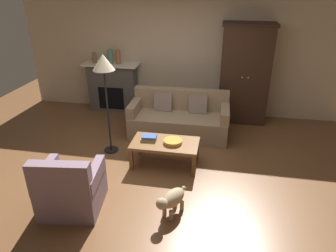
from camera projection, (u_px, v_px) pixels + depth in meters
The scene contains 14 objects.
ground_plane at pixel (157, 167), 5.16m from camera, with size 9.60×9.60×0.00m, color brown.
back_wall at pixel (181, 51), 6.82m from camera, with size 7.20×0.10×2.80m, color beige.
fireplace at pixel (113, 87), 7.21m from camera, with size 1.26×0.48×1.12m.
armoire at pixel (245, 74), 6.46m from camera, with size 1.06×0.57×2.08m.
couch at pixel (179, 119), 6.14m from camera, with size 1.93×0.88×0.86m.
coffee_table at pixel (165, 145), 5.09m from camera, with size 1.10×0.60×0.42m.
fruit_bowl at pixel (173, 142), 5.03m from camera, with size 0.30×0.30×0.06m, color orange.
book_stack at pixel (149, 138), 5.13m from camera, with size 0.26×0.19×0.08m.
mantel_vase_bronze at pixel (95, 58), 6.97m from camera, with size 0.10×0.10×0.23m, color olive.
mantel_vase_jade at pixel (110, 57), 6.89m from camera, with size 0.13×0.13×0.31m, color slate.
mantel_vase_terracotta at pixel (118, 57), 6.86m from camera, with size 0.11×0.11×0.30m, color #A86042.
armchair_near_left at pixel (71, 189), 4.11m from camera, with size 0.87×0.86×0.88m.
floor_lamp at pixel (104, 69), 5.01m from camera, with size 0.36×0.36×1.76m.
dog at pixel (172, 199), 4.03m from camera, with size 0.37×0.52×0.39m.
Camera 1 is at (0.97, -4.26, 2.84)m, focal length 33.05 mm.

